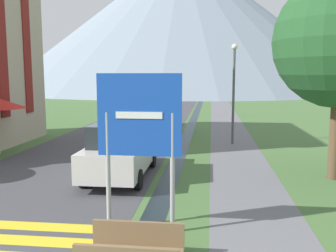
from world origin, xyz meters
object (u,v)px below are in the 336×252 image
object	(u,v)px
parked_car_near	(121,150)
streetlamp	(234,85)
road_sign	(139,130)
parked_car_far	(153,119)

from	to	relation	value
parked_car_near	streetlamp	world-z (taller)	streetlamp
parked_car_near	streetlamp	size ratio (longest dim) A/B	0.91
road_sign	parked_car_near	bearing A→B (deg)	108.96
streetlamp	parked_car_near	bearing A→B (deg)	-121.40
streetlamp	parked_car_far	bearing A→B (deg)	152.90
parked_car_far	streetlamp	size ratio (longest dim) A/B	0.90
parked_car_near	parked_car_far	bearing A→B (deg)	91.95
parked_car_near	parked_car_far	size ratio (longest dim) A/B	1.02
road_sign	parked_car_far	size ratio (longest dim) A/B	0.78
parked_car_near	streetlamp	distance (m)	7.84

